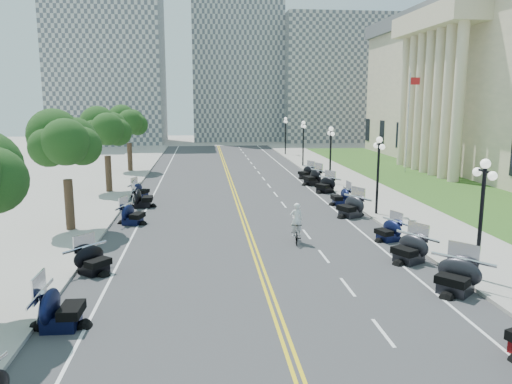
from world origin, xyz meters
name	(u,v)px	position (x,y,z in m)	size (l,w,h in m)	color
ground	(249,236)	(0.00, 0.00, 0.00)	(160.00, 160.00, 0.00)	gray
road	(237,200)	(0.00, 10.00, 0.00)	(16.00, 90.00, 0.01)	#333335
centerline_yellow_a	(235,200)	(-0.12, 10.00, 0.01)	(0.12, 90.00, 0.00)	yellow
centerline_yellow_b	(239,200)	(0.12, 10.00, 0.01)	(0.12, 90.00, 0.00)	yellow
edge_line_north	(321,198)	(6.40, 10.00, 0.01)	(0.12, 90.00, 0.00)	white
edge_line_south	(150,202)	(-6.40, 10.00, 0.01)	(0.12, 90.00, 0.00)	white
lane_dash_3	(383,333)	(3.20, -12.00, 0.01)	(0.12, 2.00, 0.00)	white
lane_dash_4	(348,287)	(3.20, -8.00, 0.01)	(0.12, 2.00, 0.00)	white
lane_dash_5	(324,256)	(3.20, -4.00, 0.01)	(0.12, 2.00, 0.00)	white
lane_dash_6	(307,234)	(3.20, 0.00, 0.01)	(0.12, 2.00, 0.00)	white
lane_dash_7	(294,218)	(3.20, 4.00, 0.01)	(0.12, 2.00, 0.00)	white
lane_dash_8	(284,205)	(3.20, 8.00, 0.01)	(0.12, 2.00, 0.00)	white
lane_dash_9	(276,194)	(3.20, 12.00, 0.01)	(0.12, 2.00, 0.00)	white
lane_dash_10	(269,186)	(3.20, 16.00, 0.01)	(0.12, 2.00, 0.00)	white
lane_dash_11	(263,179)	(3.20, 20.00, 0.01)	(0.12, 2.00, 0.00)	white
lane_dash_12	(259,173)	(3.20, 24.00, 0.01)	(0.12, 2.00, 0.00)	white
lane_dash_13	(255,167)	(3.20, 28.00, 0.01)	(0.12, 2.00, 0.00)	white
lane_dash_14	(251,163)	(3.20, 32.00, 0.01)	(0.12, 2.00, 0.00)	white
lane_dash_15	(248,159)	(3.20, 36.00, 0.01)	(0.12, 2.00, 0.00)	white
lane_dash_16	(246,156)	(3.20, 40.00, 0.01)	(0.12, 2.00, 0.00)	white
lane_dash_17	(243,152)	(3.20, 44.00, 0.01)	(0.12, 2.00, 0.00)	white
lane_dash_18	(241,150)	(3.20, 48.00, 0.01)	(0.12, 2.00, 0.00)	white
lane_dash_19	(239,147)	(3.20, 52.00, 0.01)	(0.12, 2.00, 0.00)	white
sidewalk_north	(373,196)	(10.50, 10.00, 0.07)	(5.00, 90.00, 0.15)	#9E9991
sidewalk_south	(92,202)	(-10.50, 10.00, 0.07)	(5.00, 90.00, 0.15)	#9E9991
lawn	(417,179)	(17.50, 18.00, 0.05)	(9.00, 60.00, 0.10)	#356023
distant_block_a	(109,66)	(-18.00, 62.00, 13.00)	(18.00, 14.00, 26.00)	gray
distant_block_b	(237,58)	(4.00, 68.00, 15.00)	(16.00, 12.00, 30.00)	gray
distant_block_c	(336,80)	(22.00, 65.00, 11.00)	(20.00, 14.00, 22.00)	gray
street_lamp_1	(481,221)	(8.60, -8.00, 2.60)	(0.50, 1.20, 4.90)	black
street_lamp_2	(378,176)	(8.60, 4.00, 2.60)	(0.50, 1.20, 4.90)	black
street_lamp_3	(330,155)	(8.60, 16.00, 2.60)	(0.50, 1.20, 4.90)	black
street_lamp_4	(303,144)	(8.60, 28.00, 2.60)	(0.50, 1.20, 4.90)	black
street_lamp_5	(285,136)	(8.60, 40.00, 2.60)	(0.50, 1.20, 4.90)	black
flagpole	(408,124)	(18.00, 22.00, 5.00)	(1.10, 0.20, 10.00)	silver
tree_2	(65,148)	(-10.00, 2.00, 4.75)	(4.80, 4.80, 9.20)	#235619
tree_3	(106,134)	(-10.00, 14.00, 4.75)	(4.80, 4.80, 9.20)	#235619
tree_4	(128,126)	(-10.00, 26.00, 4.75)	(4.80, 4.80, 9.20)	#235619
motorcycle_n_3	(456,274)	(7.15, -9.05, 0.76)	(2.18, 2.18, 1.53)	black
motorcycle_n_4	(409,247)	(6.87, -5.27, 0.72)	(2.06, 2.06, 1.44)	black
motorcycle_n_5	(388,229)	(7.23, -1.70, 0.62)	(1.78, 1.78, 1.25)	black
motorcycle_n_6	(350,205)	(6.82, 3.83, 0.76)	(2.17, 2.17, 1.52)	black
motorcycle_n_7	(341,196)	(7.22, 7.45, 0.68)	(1.95, 1.95, 1.37)	black
motorcycle_n_8	(325,184)	(7.28, 12.37, 0.71)	(2.03, 2.03, 1.42)	black
motorcycle_n_9	(312,176)	(7.04, 16.04, 0.77)	(2.21, 2.21, 1.55)	black
motorcycle_n_10	(306,172)	(7.26, 19.70, 0.67)	(1.92, 1.92, 1.35)	black
motorcycle_s_3	(60,306)	(-7.18, -10.53, 0.76)	(2.17, 2.17, 1.52)	black
motorcycle_s_4	(93,258)	(-7.23, -5.27, 0.68)	(1.93, 1.93, 1.35)	black
motorcycle_s_6	(132,213)	(-6.74, 3.38, 0.68)	(1.95, 1.95, 1.36)	black
motorcycle_s_7	(143,197)	(-6.70, 8.24, 0.75)	(2.13, 2.13, 1.49)	black
motorcycle_s_8	(140,190)	(-7.29, 11.81, 0.62)	(1.77, 1.77, 1.24)	black
bicycle	(296,232)	(2.31, -1.57, 0.56)	(0.53, 1.88, 1.13)	#A51414
cyclist_rider	(297,205)	(2.31, -1.57, 2.02)	(0.65, 0.43, 1.78)	silver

